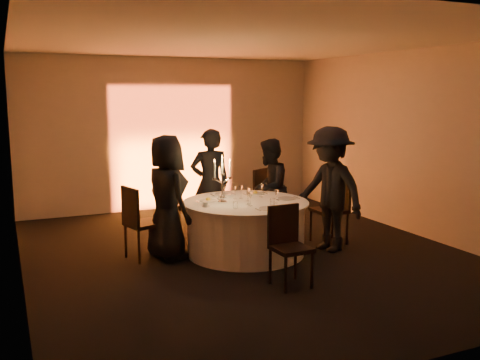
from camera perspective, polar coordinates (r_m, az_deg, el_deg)
name	(u,v)px	position (r m, az deg, el deg)	size (l,w,h in m)	color
floor	(246,253)	(7.82, 0.60, -7.83)	(7.00, 7.00, 0.00)	black
ceiling	(246,41)	(7.51, 0.64, 14.62)	(7.00, 7.00, 0.00)	silver
wall_back	(173,134)	(10.78, -7.19, 4.92)	(7.00, 7.00, 0.00)	#B6B0A9
wall_front	(425,192)	(4.60, 19.11, -1.18)	(7.00, 7.00, 0.00)	#B6B0A9
wall_left	(15,161)	(6.84, -22.88, 1.84)	(7.00, 7.00, 0.00)	#B6B0A9
wall_right	(413,143)	(9.18, 17.95, 3.81)	(7.00, 7.00, 0.00)	#B6B0A9
uplighter_fixture	(179,208)	(10.71, -6.56, -2.95)	(0.25, 0.12, 0.10)	black
banquet_table	(246,228)	(7.71, 0.61, -5.10)	(1.80, 1.80, 0.77)	black
chair_left	(138,218)	(7.53, -10.79, -4.05)	(0.55, 0.55, 1.03)	black
chair_back_left	(211,204)	(8.90, -3.06, -2.60)	(0.37, 0.38, 0.85)	black
chair_back_right	(256,194)	(9.17, 1.70, -1.52)	(0.61, 0.61, 1.04)	black
chair_right	(334,204)	(8.38, 10.03, -2.53)	(0.47, 0.47, 1.07)	black
chair_front	(288,241)	(6.49, 5.11, -6.45)	(0.44, 0.44, 0.96)	black
guest_left	(167,197)	(7.47, -7.80, -1.85)	(0.85, 0.55, 1.74)	black
guest_back_left	(210,183)	(8.54, -3.21, -0.36)	(0.64, 0.42, 1.75)	black
guest_back_right	(269,188)	(8.65, 3.12, -0.81)	(0.77, 0.60, 1.58)	black
guest_right	(330,189)	(7.90, 9.55, -0.98)	(1.18, 0.68, 1.83)	black
plate_left	(208,200)	(7.67, -3.41, -2.11)	(0.35, 0.24, 0.08)	white
plate_back_left	(223,194)	(8.13, -1.83, -1.54)	(0.35, 0.25, 0.01)	white
plate_back_right	(255,193)	(8.18, 1.64, -1.40)	(0.35, 0.28, 0.08)	white
plate_right	(287,198)	(7.83, 5.00, -1.97)	(0.36, 0.26, 0.01)	white
plate_front	(269,208)	(7.14, 3.15, -3.05)	(0.36, 0.27, 0.01)	white
coffee_cup	(206,204)	(7.29, -3.66, -2.62)	(0.11, 0.11, 0.07)	white
candelabra	(222,186)	(7.50, -1.90, -0.66)	(0.29, 0.14, 0.68)	silver
wine_glass_a	(248,195)	(7.39, 0.85, -1.59)	(0.07, 0.07, 0.19)	silver
wine_glass_b	(251,196)	(7.29, 1.13, -1.73)	(0.07, 0.07, 0.19)	silver
wine_glass_c	(249,194)	(7.46, 0.98, -1.48)	(0.07, 0.07, 0.19)	silver
wine_glass_d	(241,189)	(7.82, 0.12, -0.99)	(0.07, 0.07, 0.19)	silver
wine_glass_e	(261,188)	(7.93, 2.27, -0.85)	(0.07, 0.07, 0.19)	silver
wine_glass_f	(235,190)	(7.77, -0.54, -1.05)	(0.07, 0.07, 0.19)	silver
wine_glass_g	(276,194)	(7.49, 3.88, -1.46)	(0.07, 0.07, 0.19)	silver
wine_glass_h	(224,188)	(7.88, -1.67, -0.91)	(0.07, 0.07, 0.19)	silver
wine_glass_i	(248,192)	(7.62, 0.83, -1.25)	(0.07, 0.07, 0.19)	silver
tumbler_a	(221,197)	(7.69, -2.07, -1.86)	(0.07, 0.07, 0.09)	silver
tumbler_b	(235,205)	(7.16, -0.50, -2.69)	(0.07, 0.07, 0.09)	silver
tumbler_c	(272,202)	(7.38, 3.46, -2.35)	(0.07, 0.07, 0.09)	silver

